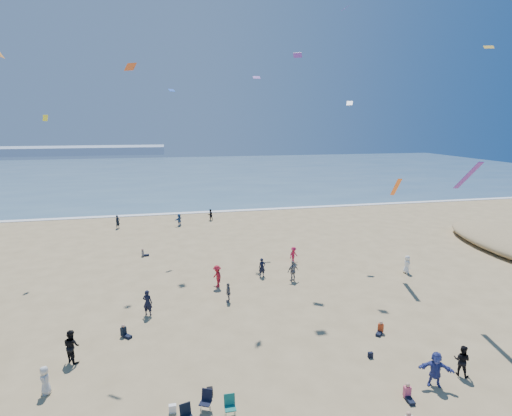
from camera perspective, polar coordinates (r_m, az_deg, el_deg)
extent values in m
cube|color=#476B84|center=(110.61, -10.68, 4.96)|extent=(220.00, 100.00, 0.06)
cube|color=white|center=(61.32, -9.21, -0.67)|extent=(220.00, 1.20, 0.08)
cube|color=#7A8EA8|center=(193.72, -29.61, 7.07)|extent=(110.00, 20.00, 3.20)
imported|color=black|center=(54.60, -19.15, -1.89)|extent=(0.74, 0.75, 1.75)
imported|color=slate|center=(31.19, -3.99, -11.95)|extent=(0.45, 0.92, 1.53)
imported|color=black|center=(56.25, -6.56, -0.97)|extent=(0.95, 0.87, 1.59)
imported|color=maroon|center=(33.85, -5.57, -9.67)|extent=(1.02, 1.36, 1.87)
imported|color=black|center=(35.84, 0.87, -8.50)|extent=(0.65, 0.46, 1.69)
imported|color=silver|center=(24.37, -27.91, -20.91)|extent=(0.68, 0.84, 1.50)
imported|color=black|center=(25.67, 27.34, -18.77)|extent=(1.04, 1.07, 1.74)
imported|color=#376097|center=(54.03, -10.92, -1.64)|extent=(1.21, 1.52, 1.62)
imported|color=white|center=(39.15, 20.75, -7.53)|extent=(0.53, 0.81, 1.65)
imported|color=black|center=(30.09, -15.23, -12.93)|extent=(0.81, 0.67, 1.90)
imported|color=gray|center=(35.02, 5.30, -8.96)|extent=(1.14, 0.71, 1.81)
imported|color=#354193|center=(24.20, 24.28, -20.23)|extent=(1.83, 1.28, 1.90)
imported|color=#BD1B40|center=(39.51, 5.38, -6.66)|extent=(1.17, 1.01, 1.57)
imported|color=black|center=(26.33, -24.85, -17.45)|extent=(1.20, 1.18, 1.95)
cube|color=white|center=(21.54, -11.83, -26.24)|extent=(0.35, 0.20, 0.40)
cube|color=black|center=(22.30, -6.62, -24.54)|extent=(0.30, 0.22, 0.38)
cube|color=black|center=(25.74, 16.03, -19.53)|extent=(0.28, 0.18, 0.34)
cube|color=blue|center=(44.69, -11.96, 16.13)|extent=(0.77, 0.68, 0.27)
cube|color=yellow|center=(41.89, -27.88, 11.30)|extent=(0.43, 0.52, 0.55)
cube|color=white|center=(42.78, 13.23, 14.38)|extent=(0.81, 0.82, 0.44)
cube|color=#5E2EA3|center=(41.35, 12.60, 26.08)|extent=(0.59, 0.59, 0.42)
cube|color=#5E2EA3|center=(38.85, 5.96, 20.89)|extent=(0.82, 0.69, 0.40)
cube|color=#D04913|center=(27.86, -17.50, 18.70)|extent=(0.83, 0.76, 0.50)
cube|color=#6229A4|center=(47.15, 0.08, 18.16)|extent=(0.84, 0.43, 0.32)
cube|color=yellow|center=(44.11, 30.30, 19.24)|extent=(0.92, 0.64, 0.30)
cube|color=#63279C|center=(30.50, 27.98, 4.07)|extent=(0.35, 3.14, 2.21)
cube|color=orange|center=(36.94, 19.36, 2.82)|extent=(0.35, 2.64, 1.87)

